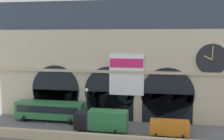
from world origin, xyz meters
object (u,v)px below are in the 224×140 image
(van_mideast, at_px, (169,127))
(street_lamp_quayside, at_px, (87,107))
(box_truck_center, at_px, (102,120))
(bus_midwest, at_px, (50,110))

(van_mideast, distance_m, street_lamp_quayside, 11.55)
(box_truck_center, relative_size, street_lamp_quayside, 1.09)
(bus_midwest, relative_size, van_mideast, 2.12)
(box_truck_center, bearing_deg, street_lamp_quayside, -108.25)
(bus_midwest, bearing_deg, street_lamp_quayside, -41.09)
(bus_midwest, height_order, street_lamp_quayside, street_lamp_quayside)
(box_truck_center, height_order, van_mideast, box_truck_center)
(van_mideast, xyz_separation_m, street_lamp_quayside, (-10.56, -3.44, 3.17))
(bus_midwest, xyz_separation_m, box_truck_center, (9.32, -3.52, -0.08))
(box_truck_center, xyz_separation_m, van_mideast, (9.38, -0.13, -0.45))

